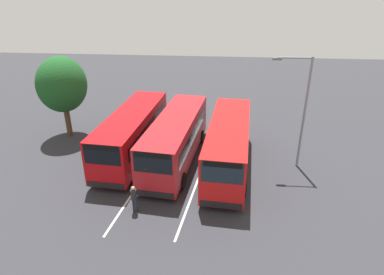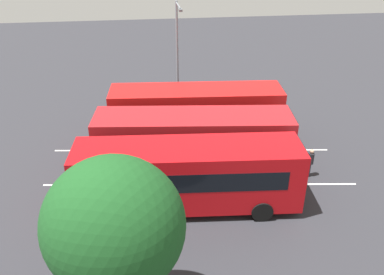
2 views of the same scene
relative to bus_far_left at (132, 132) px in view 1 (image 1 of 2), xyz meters
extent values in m
plane|color=#2B2B30|center=(0.76, 3.43, -1.77)|extent=(75.53, 75.53, 0.00)
cube|color=#B70C11|center=(-0.03, 0.00, 0.01)|extent=(10.36, 3.24, 2.87)
cube|color=black|center=(5.01, -0.37, 0.78)|extent=(0.28, 2.19, 1.21)
cube|color=black|center=(0.06, 1.21, 0.35)|extent=(8.55, 0.72, 0.92)
cube|color=black|center=(-0.12, -1.21, 0.35)|extent=(8.55, 0.72, 0.92)
cube|color=black|center=(5.03, -0.38, 1.27)|extent=(0.25, 1.99, 0.32)
cube|color=black|center=(5.04, -0.38, -1.21)|extent=(0.27, 2.29, 0.36)
cylinder|color=black|center=(3.31, 0.94, -1.28)|extent=(1.00, 0.35, 0.99)
cylinder|color=black|center=(3.14, -1.42, -1.28)|extent=(1.00, 0.35, 0.99)
cylinder|color=black|center=(-3.20, 1.43, -1.28)|extent=(1.00, 0.35, 0.99)
cylinder|color=black|center=(-3.37, -0.94, -1.28)|extent=(1.00, 0.35, 0.99)
cube|color=#AD191E|center=(0.62, 3.21, 0.01)|extent=(10.41, 3.57, 2.87)
cube|color=black|center=(5.65, 2.67, 0.78)|extent=(0.35, 2.19, 1.21)
cube|color=black|center=(0.75, 4.42, 0.35)|extent=(8.53, 1.00, 0.92)
cube|color=black|center=(0.49, 2.01, 0.35)|extent=(8.53, 1.00, 0.92)
cube|color=black|center=(5.67, 2.67, 1.27)|extent=(0.31, 1.99, 0.32)
cube|color=black|center=(5.68, 2.67, -1.21)|extent=(0.34, 2.29, 0.36)
cylinder|color=black|center=(4.00, 4.04, -1.28)|extent=(1.01, 0.38, 0.99)
cylinder|color=black|center=(3.74, 1.69, -1.28)|extent=(1.01, 0.38, 0.99)
cylinder|color=black|center=(-2.49, 4.74, -1.28)|extent=(1.01, 0.38, 0.99)
cylinder|color=black|center=(-2.75, 2.39, -1.28)|extent=(1.01, 0.38, 0.99)
cube|color=red|center=(1.26, 6.79, 0.01)|extent=(10.36, 3.24, 2.87)
cube|color=#19232D|center=(6.30, 6.41, 0.78)|extent=(0.28, 2.19, 1.21)
cube|color=#19232D|center=(1.35, 8.00, 0.35)|extent=(8.55, 0.72, 0.92)
cube|color=#19232D|center=(1.17, 5.58, 0.35)|extent=(8.55, 0.72, 0.92)
cube|color=black|center=(6.32, 6.41, 1.27)|extent=(0.25, 1.99, 0.32)
cube|color=black|center=(6.33, 6.41, -1.21)|extent=(0.27, 2.29, 0.36)
cylinder|color=black|center=(4.60, 7.73, -1.28)|extent=(1.00, 0.35, 0.99)
cylinder|color=black|center=(4.42, 5.37, -1.28)|extent=(1.00, 0.35, 0.99)
cylinder|color=black|center=(-1.91, 8.21, -1.28)|extent=(1.00, 0.35, 0.99)
cylinder|color=black|center=(-2.09, 5.85, -1.28)|extent=(1.00, 0.35, 0.99)
cylinder|color=#232833|center=(6.55, 1.68, -1.38)|extent=(0.13, 0.13, 0.78)
cylinder|color=#232833|center=(6.64, 1.81, -1.38)|extent=(0.13, 0.13, 0.78)
cylinder|color=#232328|center=(6.60, 1.74, -0.68)|extent=(0.44, 0.44, 0.62)
sphere|color=tan|center=(6.60, 1.74, -0.27)|extent=(0.21, 0.21, 0.21)
cylinder|color=gray|center=(0.59, 11.53, 1.94)|extent=(0.16, 0.16, 7.43)
cylinder|color=gray|center=(0.62, 10.49, 5.56)|extent=(0.14, 2.08, 0.10)
cube|color=slate|center=(0.64, 9.45, 5.48)|extent=(0.21, 0.56, 0.14)
cylinder|color=#4C3823|center=(-2.86, -6.12, -0.40)|extent=(0.44, 0.44, 2.75)
ellipsoid|color=#194C1E|center=(-2.86, -6.12, 2.52)|extent=(4.12, 3.71, 4.33)
cube|color=silver|center=(0.76, 1.67, -1.77)|extent=(16.00, 2.04, 0.01)
cube|color=silver|center=(0.76, 5.20, -1.77)|extent=(16.00, 2.04, 0.01)
camera|label=1|loc=(21.01, 6.25, 9.53)|focal=31.00mm
camera|label=2|loc=(-1.78, -15.24, 10.24)|focal=37.78mm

